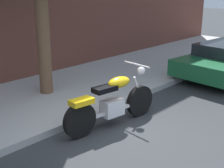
{
  "coord_description": "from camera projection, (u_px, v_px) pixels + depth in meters",
  "views": [
    {
      "loc": [
        -4.09,
        -3.26,
        2.73
      ],
      "look_at": [
        0.23,
        0.69,
        0.87
      ],
      "focal_mm": 51.39,
      "sensor_mm": 36.0,
      "label": 1
    }
  ],
  "objects": [
    {
      "name": "ground_plane",
      "position": [
        131.0,
        140.0,
        5.8
      ],
      "size": [
        60.0,
        60.0,
        0.0
      ],
      "primitive_type": "plane",
      "color": "#303335"
    },
    {
      "name": "sidewalk",
      "position": [
        39.0,
        100.0,
        7.6
      ],
      "size": [
        22.25,
        3.24,
        0.14
      ],
      "primitive_type": "cube",
      "color": "#A9A9A9",
      "rests_on": "ground"
    },
    {
      "name": "motorcycle",
      "position": [
        112.0,
        103.0,
        6.26
      ],
      "size": [
        2.22,
        0.7,
        1.17
      ],
      "color": "black",
      "rests_on": "ground"
    }
  ]
}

